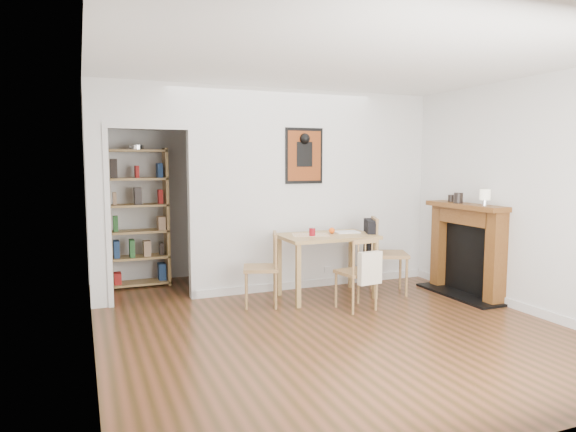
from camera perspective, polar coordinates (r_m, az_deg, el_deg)
name	(u,v)px	position (r m, az deg, el deg)	size (l,w,h in m)	color
ground	(320,320)	(5.57, 3.58, -11.47)	(5.20, 5.20, 0.00)	brown
room_shell	(282,191)	(6.60, -0.63, 2.77)	(5.20, 5.20, 5.20)	silver
dining_table	(327,242)	(6.34, 4.33, -2.92)	(1.15, 0.73, 0.78)	#A07F4A
chair_left	(261,269)	(6.00, -3.05, -5.91)	(0.55, 0.55, 0.87)	#A0714A
chair_right	(387,254)	(6.67, 10.96, -4.15)	(0.68, 0.64, 0.98)	#A0714A
chair_front	(357,273)	(5.90, 7.65, -6.27)	(0.47, 0.52, 0.83)	#A0714A
bookshelf	(138,219)	(7.16, -16.29, -0.27)	(0.78, 0.31, 1.86)	#A07F4A
fireplace	(467,247)	(6.82, 19.28, -3.23)	(0.45, 1.25, 1.16)	brown
red_glass	(312,232)	(6.18, 2.71, -1.80)	(0.08, 0.08, 0.10)	maroon
orange_fruit	(332,230)	(6.43, 4.89, -1.62)	(0.07, 0.07, 0.07)	#FF580D
placemat	(310,235)	(6.28, 2.52, -2.10)	(0.44, 0.33, 0.00)	beige
notebook	(347,232)	(6.52, 6.53, -1.78)	(0.30, 0.22, 0.01)	white
mantel_lamp	(485,196)	(6.43, 21.05, 2.12)	(0.12, 0.12, 0.19)	silver
ceramic_jar_a	(458,198)	(6.75, 18.40, 1.92)	(0.11, 0.11, 0.13)	black
ceramic_jar_b	(451,198)	(6.95, 17.64, 1.89)	(0.07, 0.07, 0.09)	black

